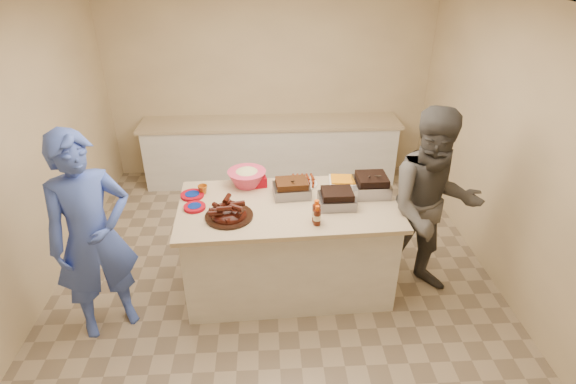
{
  "coord_description": "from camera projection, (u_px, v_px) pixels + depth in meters",
  "views": [
    {
      "loc": [
        -0.07,
        -3.72,
        3.1
      ],
      "look_at": [
        0.12,
        -0.1,
        1.06
      ],
      "focal_mm": 28.0,
      "sensor_mm": 36.0,
      "label": 1
    }
  ],
  "objects": [
    {
      "name": "mustard_bottle",
      "position": [
        278.0,
        201.0,
        4.22
      ],
      "size": [
        0.05,
        0.05,
        0.13
      ],
      "primitive_type": "cylinder",
      "rotation": [
        0.0,
        0.0,
        0.04
      ],
      "color": "#E2B700",
      "rests_on": "island"
    },
    {
      "name": "coleslaw_bowl",
      "position": [
        247.0,
        185.0,
        4.49
      ],
      "size": [
        0.4,
        0.4,
        0.26
      ],
      "primitive_type": null,
      "rotation": [
        0.0,
        0.0,
        0.04
      ],
      "color": "#D23757",
      "rests_on": "island"
    },
    {
      "name": "plate_stack_large",
      "position": [
        192.0,
        196.0,
        4.29
      ],
      "size": [
        0.23,
        0.23,
        0.03
      ],
      "primitive_type": "cylinder",
      "rotation": [
        0.0,
        0.0,
        0.04
      ],
      "color": "#950411",
      "rests_on": "island"
    },
    {
      "name": "sauce_bowl",
      "position": [
        290.0,
        195.0,
        4.3
      ],
      "size": [
        0.15,
        0.05,
        0.15
      ],
      "primitive_type": "imported",
      "rotation": [
        0.0,
        0.0,
        0.04
      ],
      "color": "silver",
      "rests_on": "island"
    },
    {
      "name": "plastic_cup",
      "position": [
        203.0,
        193.0,
        4.34
      ],
      "size": [
        0.1,
        0.09,
        0.09
      ],
      "primitive_type": "imported",
      "rotation": [
        0.0,
        0.0,
        0.04
      ],
      "color": "#A65611",
      "rests_on": "island"
    },
    {
      "name": "guest_blue",
      "position": [
        114.0,
        322.0,
        4.17
      ],
      "size": [
        1.56,
        1.98,
        0.45
      ],
      "primitive_type": "imported",
      "rotation": [
        0.0,
        0.0,
        0.53
      ],
      "color": "#415ECB",
      "rests_on": "ground"
    },
    {
      "name": "plate_stack_small",
      "position": [
        195.0,
        208.0,
        4.09
      ],
      "size": [
        0.21,
        0.21,
        0.03
      ],
      "primitive_type": "cylinder",
      "rotation": [
        0.0,
        0.0,
        0.04
      ],
      "color": "#950411",
      "rests_on": "island"
    },
    {
      "name": "brisket_tray",
      "position": [
        336.0,
        205.0,
        4.14
      ],
      "size": [
        0.33,
        0.28,
        0.1
      ],
      "primitive_type": "cube",
      "rotation": [
        0.0,
        0.0,
        0.02
      ],
      "color": "black",
      "rests_on": "island"
    },
    {
      "name": "rib_platter",
      "position": [
        229.0,
        217.0,
        3.96
      ],
      "size": [
        0.53,
        0.53,
        0.17
      ],
      "primitive_type": null,
      "rotation": [
        0.0,
        0.0,
        0.28
      ],
      "color": "#380F08",
      "rests_on": "island"
    },
    {
      "name": "sausage_plate",
      "position": [
        303.0,
        184.0,
        4.49
      ],
      "size": [
        0.28,
        0.28,
        0.05
      ],
      "primitive_type": "cylinder",
      "rotation": [
        0.0,
        0.0,
        -0.01
      ],
      "color": "silver",
      "rests_on": "island"
    },
    {
      "name": "roasting_pan",
      "position": [
        370.0,
        193.0,
        4.34
      ],
      "size": [
        0.33,
        0.33,
        0.13
      ],
      "primitive_type": "cube",
      "rotation": [
        0.0,
        0.0,
        0.01
      ],
      "color": "gray",
      "rests_on": "island"
    },
    {
      "name": "guest_gray",
      "position": [
        417.0,
        286.0,
        4.6
      ],
      "size": [
        0.94,
        1.9,
        0.72
      ],
      "primitive_type": "imported",
      "rotation": [
        0.0,
        0.0,
        -0.01
      ],
      "color": "#514E4A",
      "rests_on": "ground"
    },
    {
      "name": "bbq_bottle_b",
      "position": [
        317.0,
        224.0,
        3.86
      ],
      "size": [
        0.06,
        0.06,
        0.19
      ],
      "primitive_type": "cylinder",
      "rotation": [
        0.0,
        0.0,
        0.04
      ],
      "color": "#401409",
      "rests_on": "island"
    },
    {
      "name": "mac_cheese_dish",
      "position": [
        345.0,
        186.0,
        4.47
      ],
      "size": [
        0.34,
        0.26,
        0.08
      ],
      "primitive_type": "cube",
      "rotation": [
        0.0,
        0.0,
        -0.1
      ],
      "color": "orange",
      "rests_on": "island"
    },
    {
      "name": "back_counter",
      "position": [
        271.0,
        151.0,
        6.45
      ],
      "size": [
        3.6,
        0.64,
        0.9
      ],
      "primitive_type": null,
      "color": "silver",
      "rests_on": "ground"
    },
    {
      "name": "pulled_pork_tray",
      "position": [
        292.0,
        195.0,
        4.3
      ],
      "size": [
        0.36,
        0.29,
        0.1
      ],
      "primitive_type": "cube",
      "rotation": [
        0.0,
        0.0,
        0.08
      ],
      "color": "#47230F",
      "rests_on": "island"
    },
    {
      "name": "basket_stack",
      "position": [
        256.0,
        186.0,
        4.47
      ],
      "size": [
        0.23,
        0.19,
        0.1
      ],
      "primitive_type": "cube",
      "rotation": [
        0.0,
        0.0,
        0.18
      ],
      "color": "#950411",
      "rests_on": "island"
    },
    {
      "name": "room",
      "position": [
        276.0,
        275.0,
        4.76
      ],
      "size": [
        4.5,
        5.0,
        2.7
      ],
      "primitive_type": null,
      "color": "beige",
      "rests_on": "ground"
    },
    {
      "name": "bbq_bottle_a",
      "position": [
        316.0,
        222.0,
        3.9
      ],
      "size": [
        0.07,
        0.07,
        0.21
      ],
      "primitive_type": "cylinder",
      "rotation": [
        0.0,
        0.0,
        0.04
      ],
      "color": "#401409",
      "rests_on": "island"
    },
    {
      "name": "island",
      "position": [
        288.0,
        284.0,
        4.63
      ],
      "size": [
        2.07,
        1.15,
        0.96
      ],
      "primitive_type": null,
      "rotation": [
        0.0,
        0.0,
        0.04
      ],
      "color": "silver",
      "rests_on": "ground"
    }
  ]
}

